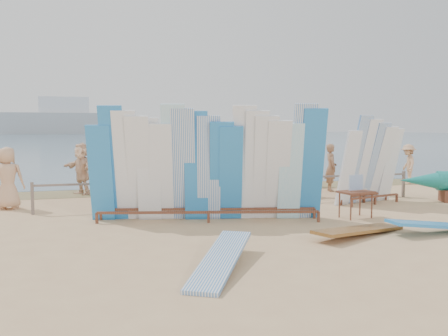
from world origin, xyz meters
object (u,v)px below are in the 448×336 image
object	(u,v)px
beachgoer_2	(191,178)
side_surfboard_rack	(370,165)
beach_chair_right	(264,193)
stroller	(292,184)
beachgoer_1	(125,173)
beachgoer_8	(294,169)
beachgoer_9	(295,164)
beachgoer_5	(260,167)
beachgoer_3	(170,171)
beachgoer_extra_0	(408,164)
beachgoer_6	(268,176)
beachgoer_7	(331,168)
flat_board_e	(221,269)
beachgoer_4	(238,171)
main_surfboard_rack	(209,169)
beach_chair_left	(241,192)
flat_board_c	(359,235)
flat_board_d	(442,233)
beachgoer_10	(364,170)
beachgoer_11	(82,169)
vendor_table	(356,204)
beachgoer_0	(8,178)

from	to	relation	value
beachgoer_2	side_surfboard_rack	bearing A→B (deg)	149.38
beach_chair_right	stroller	bearing A→B (deg)	12.80
beachgoer_1	beachgoer_8	size ratio (longest dim) A/B	0.91
beachgoer_9	beachgoer_5	xyz separation A→B (m)	(-1.51, 0.11, -0.10)
beachgoer_3	beachgoer_extra_0	world-z (taller)	beachgoer_3
beachgoer_8	beachgoer_6	xyz separation A→B (m)	(-1.21, -0.60, -0.17)
beachgoer_7	stroller	bearing A→B (deg)	126.65
flat_board_e	beachgoer_3	size ratio (longest dim) A/B	1.48
beachgoer_3	side_surfboard_rack	bearing A→B (deg)	-45.70
beachgoer_2	beachgoer_4	bearing A→B (deg)	-156.58
beachgoer_4	main_surfboard_rack	bearing A→B (deg)	138.29
beachgoer_8	beachgoer_5	world-z (taller)	beachgoer_8
beachgoer_2	stroller	bearing A→B (deg)	172.59
beach_chair_right	beachgoer_9	size ratio (longest dim) A/B	0.43
stroller	beachgoer_8	bearing A→B (deg)	48.57
flat_board_e	beach_chair_left	world-z (taller)	beach_chair_left
beachgoer_3	beachgoer_6	size ratio (longest dim) A/B	1.19
beachgoer_1	flat_board_c	bearing A→B (deg)	-176.75
beachgoer_3	beachgoer_7	distance (m)	6.10
main_surfboard_rack	flat_board_d	world-z (taller)	main_surfboard_rack
beachgoer_5	flat_board_c	bearing A→B (deg)	-148.36
beachgoer_2	beachgoer_8	bearing A→B (deg)	176.35
flat_board_c	beachgoer_2	world-z (taller)	beachgoer_2
beachgoer_10	beachgoer_7	distance (m)	1.36
beachgoer_2	beachgoer_6	world-z (taller)	beachgoer_2
side_surfboard_rack	flat_board_d	distance (m)	4.41
main_surfboard_rack	beachgoer_10	xyz separation A→B (m)	(6.47, 3.05, -0.44)
beachgoer_10	stroller	bearing A→B (deg)	-150.46
beachgoer_3	beachgoer_extra_0	bearing A→B (deg)	-11.92
flat_board_e	beachgoer_7	distance (m)	10.75
beachgoer_6	beachgoer_1	bearing A→B (deg)	-179.91
stroller	beachgoer_11	world-z (taller)	beachgoer_11
flat_board_c	beachgoer_2	bearing A→B (deg)	1.86
vendor_table	beachgoer_9	bearing A→B (deg)	68.47
flat_board_d	beachgoer_11	xyz separation A→B (m)	(-7.91, 8.89, 0.93)
beachgoer_0	beachgoer_4	world-z (taller)	beachgoer_0
beachgoer_3	stroller	bearing A→B (deg)	-31.30
beachgoer_extra_0	beachgoer_9	bearing A→B (deg)	-75.10
beachgoer_10	beachgoer_9	size ratio (longest dim) A/B	0.98
main_surfboard_rack	beachgoer_8	distance (m)	5.47
vendor_table	beachgoer_7	world-z (taller)	beachgoer_7
beachgoer_extra_0	beachgoer_2	bearing A→B (deg)	-53.90
flat_board_d	stroller	size ratio (longest dim) A/B	2.37
vendor_table	beachgoer_1	size ratio (longest dim) A/B	0.68
flat_board_e	beachgoer_2	distance (m)	7.31
beach_chair_left	beach_chair_right	size ratio (longest dim) A/B	1.17
flat_board_c	beach_chair_right	world-z (taller)	beach_chair_right
flat_board_d	beachgoer_9	size ratio (longest dim) A/B	1.46
main_surfboard_rack	beachgoer_2	xyz separation A→B (m)	(0.22, 3.09, -0.56)
vendor_table	stroller	size ratio (longest dim) A/B	1.01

